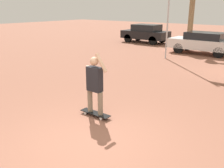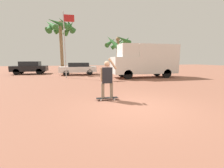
{
  "view_description": "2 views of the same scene",
  "coord_description": "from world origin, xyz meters",
  "px_view_note": "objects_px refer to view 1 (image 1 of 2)",
  "views": [
    {
      "loc": [
        3.48,
        -3.56,
        2.93
      ],
      "look_at": [
        -0.89,
        1.97,
        0.73
      ],
      "focal_mm": 40.0,
      "sensor_mm": 36.0,
      "label": 1
    },
    {
      "loc": [
        -2.12,
        -5.02,
        1.74
      ],
      "look_at": [
        -0.54,
        1.55,
        0.63
      ],
      "focal_mm": 24.0,
      "sensor_mm": 36.0,
      "label": 2
    }
  ],
  "objects_px": {
    "person_skateboarder": "(95,82)",
    "parked_car_black": "(146,33)",
    "parked_car_white": "(203,42)",
    "skateboard": "(95,113)"
  },
  "relations": [
    {
      "from": "person_skateboarder",
      "to": "parked_car_black",
      "type": "height_order",
      "value": "person_skateboarder"
    },
    {
      "from": "person_skateboarder",
      "to": "parked_car_black",
      "type": "bearing_deg",
      "value": 115.89
    },
    {
      "from": "person_skateboarder",
      "to": "parked_car_white",
      "type": "height_order",
      "value": "person_skateboarder"
    },
    {
      "from": "parked_car_white",
      "to": "parked_car_black",
      "type": "relative_size",
      "value": 1.05
    },
    {
      "from": "person_skateboarder",
      "to": "parked_car_black",
      "type": "distance_m",
      "value": 15.27
    },
    {
      "from": "person_skateboarder",
      "to": "skateboard",
      "type": "bearing_deg",
      "value": 0.0
    },
    {
      "from": "person_skateboarder",
      "to": "parked_car_white",
      "type": "bearing_deg",
      "value": 95.14
    },
    {
      "from": "parked_car_white",
      "to": "parked_car_black",
      "type": "height_order",
      "value": "parked_car_black"
    },
    {
      "from": "skateboard",
      "to": "parked_car_white",
      "type": "xyz_separation_m",
      "value": [
        -1.03,
        11.45,
        0.66
      ]
    },
    {
      "from": "skateboard",
      "to": "parked_car_white",
      "type": "height_order",
      "value": "parked_car_white"
    }
  ]
}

